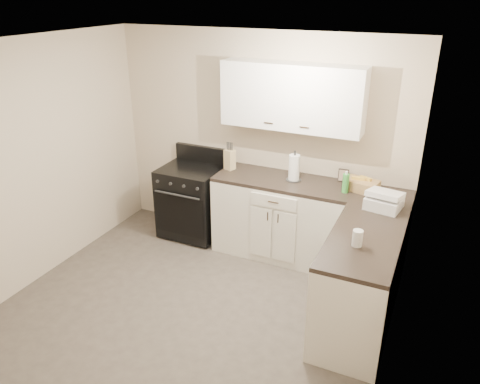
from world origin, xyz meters
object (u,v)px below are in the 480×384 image
at_px(paper_towel, 294,168).
at_px(knife_block, 230,159).
at_px(wicker_basket, 362,185).
at_px(countertop_grill, 384,203).
at_px(stove, 192,201).

bearing_deg(paper_towel, knife_block, 178.83).
height_order(paper_towel, wicker_basket, paper_towel).
distance_m(paper_towel, wicker_basket, 0.75).
height_order(knife_block, countertop_grill, knife_block).
xyz_separation_m(knife_block, wicker_basket, (1.53, 0.02, -0.06)).
distance_m(paper_towel, countertop_grill, 1.07).
bearing_deg(countertop_grill, paper_towel, 172.01).
height_order(stove, knife_block, knife_block).
bearing_deg(stove, paper_towel, 2.69).
bearing_deg(wicker_basket, knife_block, -179.37).
bearing_deg(knife_block, paper_towel, 17.90).
bearing_deg(paper_towel, wicker_basket, 2.56).
height_order(stove, wicker_basket, wicker_basket).
distance_m(stove, paper_towel, 1.43).
distance_m(wicker_basket, countertop_grill, 0.45).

